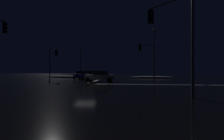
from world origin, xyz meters
The scene contains 16 objects.
ground centered at (0.00, 0.00, -0.05)m, with size 120.00×120.00×0.10m, color black.
stop_line_north centered at (0.00, 9.20, 0.00)m, with size 0.35×15.84×0.01m.
centre_line_ns centered at (0.00, 20.80, 0.00)m, with size 22.00×0.15×0.01m.
crosswalk_bar_east centered at (9.30, 0.00, 0.00)m, with size 15.84×0.40×0.01m.
snow_bank_left_curb centered at (-10.00, 16.63, 0.22)m, with size 8.27×1.50×0.43m.
snow_bank_right_curb centered at (10.00, 17.26, 0.19)m, with size 9.00×1.50×0.37m.
sedan_blue centered at (-4.11, 11.77, 0.80)m, with size 2.02×4.33×1.57m.
sedan_black centered at (-4.31, 17.34, 0.80)m, with size 2.02×4.33×1.57m.
sedan_green centered at (-3.97, 22.63, 0.80)m, with size 2.02×4.33×1.57m.
sedan_white centered at (-4.09, 28.25, 0.80)m, with size 2.02×4.33×1.57m.
sedan_gray_crossing centered at (1.07, 3.96, 0.80)m, with size 4.33×2.02×1.57m.
traffic_signal_nw centered at (-8.48, 8.48, 3.84)m, with size 2.80×2.80×5.59m.
traffic_signal_se centered at (8.65, -8.65, 4.60)m, with size 2.64×2.64×6.78m.
traffic_signal_ne centered at (8.53, 8.53, 4.31)m, with size 2.83×2.83×6.29m.
streetlamp_right_near centered at (10.30, 14.80, 5.85)m, with size 0.44×0.44×10.29m.
streetlamp_left_far centered at (-10.30, 30.80, 4.93)m, with size 0.44×0.44×8.51m.
Camera 1 is at (5.88, -20.65, 1.74)m, focal length 27.19 mm.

